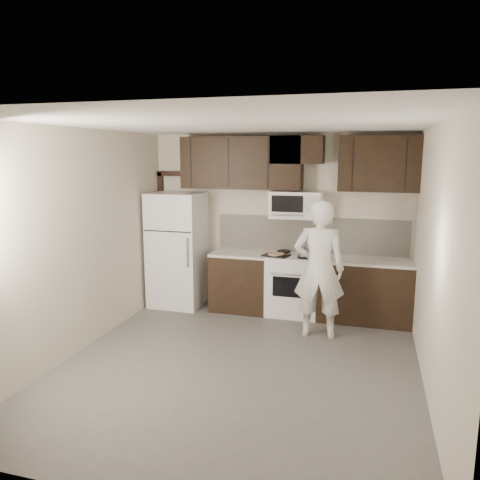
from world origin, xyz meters
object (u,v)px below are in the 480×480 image
at_px(stove, 293,284).
at_px(person, 319,269).
at_px(microwave, 296,205).
at_px(refrigerator, 177,250).

bearing_deg(stove, person, -59.40).
relative_size(microwave, person, 0.42).
relative_size(stove, microwave, 1.24).
bearing_deg(person, refrigerator, -21.79).
bearing_deg(microwave, stove, -89.90).
distance_m(stove, person, 1.01).
relative_size(refrigerator, person, 0.99).
distance_m(microwave, person, 1.25).
distance_m(stove, refrigerator, 1.90).
xyz_separation_m(stove, refrigerator, (-1.85, -0.05, 0.44)).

